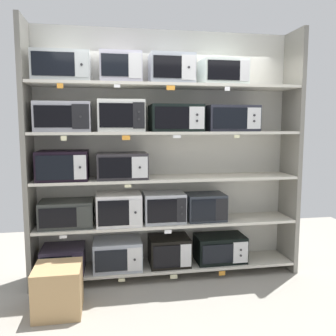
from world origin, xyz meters
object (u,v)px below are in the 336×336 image
at_px(microwave_6, 164,207).
at_px(microwave_12, 176,118).
at_px(microwave_7, 205,207).
at_px(shipping_carton, 58,289).
at_px(microwave_17, 223,73).
at_px(microwave_13, 231,119).
at_px(microwave_16, 171,69).
at_px(microwave_0, 63,259).
at_px(microwave_14, 62,67).
at_px(microwave_2, 169,251).
at_px(microwave_5, 119,208).
at_px(microwave_1, 118,254).
at_px(microwave_9, 122,166).
at_px(microwave_8, 63,165).
at_px(microwave_15, 120,68).
at_px(microwave_4, 67,213).
at_px(microwave_3, 220,248).
at_px(microwave_10, 64,117).
at_px(microwave_11, 121,116).

bearing_deg(microwave_6, microwave_12, 0.01).
relative_size(microwave_7, shipping_carton, 0.99).
bearing_deg(microwave_12, microwave_17, 0.02).
xyz_separation_m(microwave_6, microwave_13, (0.76, 0.00, 0.98)).
xyz_separation_m(microwave_7, microwave_16, (-0.39, 0.00, 1.51)).
height_order(microwave_0, microwave_14, microwave_14).
xyz_separation_m(microwave_2, microwave_5, (-0.56, -0.00, 0.51)).
xyz_separation_m(microwave_1, microwave_13, (1.28, -0.00, 1.49)).
xyz_separation_m(microwave_14, shipping_carton, (-0.03, -0.62, -2.07)).
bearing_deg(microwave_0, microwave_9, -0.00).
relative_size(microwave_8, microwave_15, 1.22).
distance_m(microwave_0, microwave_4, 0.51).
distance_m(microwave_9, microwave_14, 1.17).
bearing_deg(shipping_carton, microwave_6, 29.90).
height_order(microwave_16, shipping_carton, microwave_16).
relative_size(microwave_3, microwave_4, 1.02).
relative_size(microwave_5, microwave_15, 1.13).
relative_size(microwave_10, microwave_14, 0.99).
bearing_deg(microwave_10, microwave_3, -0.00).
height_order(microwave_3, microwave_13, microwave_13).
xyz_separation_m(microwave_1, microwave_4, (-0.53, 0.00, 0.48)).
bearing_deg(microwave_15, microwave_17, -0.01).
xyz_separation_m(microwave_11, microwave_16, (0.54, 0.00, 0.49)).
xyz_separation_m(microwave_4, microwave_12, (1.18, -0.00, 1.01)).
distance_m(microwave_8, shipping_carton, 1.23).
relative_size(microwave_10, microwave_11, 1.14).
height_order(microwave_5, microwave_15, microwave_15).
height_order(microwave_8, microwave_12, microwave_12).
bearing_deg(microwave_11, microwave_16, 0.02).
xyz_separation_m(microwave_8, shipping_carton, (-0.01, -0.62, -1.07)).
bearing_deg(microwave_10, microwave_5, -0.03).
distance_m(microwave_10, shipping_carton, 1.69).
bearing_deg(microwave_14, microwave_11, 0.01).
xyz_separation_m(microwave_6, microwave_9, (-0.46, 0.00, 0.48)).
bearing_deg(microwave_13, microwave_7, -180.00).
height_order(microwave_6, microwave_14, microwave_14).
distance_m(microwave_13, microwave_17, 0.51).
xyz_separation_m(microwave_13, shipping_carton, (-1.83, -0.62, -1.56)).
distance_m(microwave_8, microwave_13, 1.89).
distance_m(microwave_1, microwave_13, 1.96).
relative_size(microwave_0, microwave_1, 0.85).
bearing_deg(microwave_15, microwave_9, -5.16).
bearing_deg(microwave_0, microwave_15, 0.02).
height_order(microwave_7, microwave_13, microwave_13).
distance_m(microwave_1, microwave_11, 1.51).
distance_m(microwave_0, microwave_17, 2.67).
relative_size(microwave_8, microwave_14, 0.92).
bearing_deg(microwave_4, microwave_14, -2.16).
bearing_deg(microwave_6, microwave_8, -180.00).
distance_m(microwave_5, microwave_10, 1.13).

